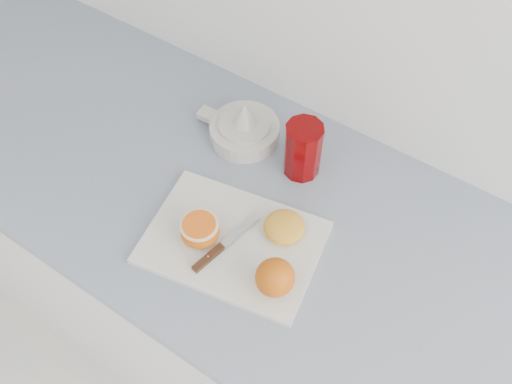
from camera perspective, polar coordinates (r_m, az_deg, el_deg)
counter at (r=1.54m, az=-1.06°, el=-10.49°), size 2.50×0.64×0.89m
cutting_board at (r=1.10m, az=-2.34°, el=-5.06°), size 0.37×0.29×0.01m
whole_orange at (r=1.01m, az=1.91°, el=-8.54°), size 0.07×0.07×0.07m
half_orange at (r=1.08m, az=-5.63°, el=-3.86°), size 0.08×0.08×0.05m
squeezed_shell at (r=1.09m, az=2.84°, el=-3.49°), size 0.08×0.08×0.03m
paring_knife at (r=1.07m, az=-4.21°, el=-6.09°), size 0.04×0.17×0.01m
citrus_juicer at (r=1.25m, az=-1.23°, el=6.39°), size 0.19×0.15×0.10m
red_tumbler at (r=1.17m, az=4.69°, el=4.10°), size 0.08×0.08×0.13m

